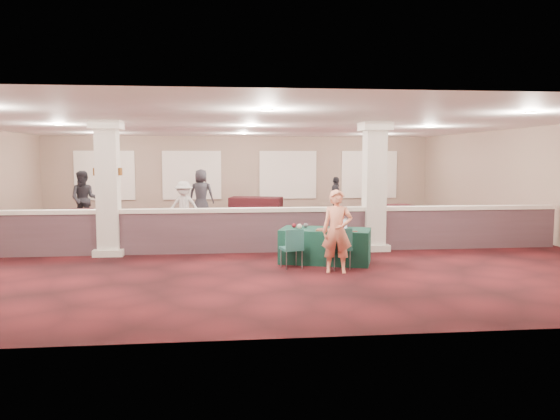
{
  "coord_description": "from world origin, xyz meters",
  "views": [
    {
      "loc": [
        -0.85,
        -14.83,
        2.35
      ],
      "look_at": [
        0.56,
        -2.0,
        1.09
      ],
      "focal_mm": 35.0,
      "sensor_mm": 36.0,
      "label": 1
    }
  ],
  "objects": [
    {
      "name": "attendee_c",
      "position": [
        3.59,
        5.82,
        0.79
      ],
      "size": [
        0.8,
        1.03,
        1.59
      ],
      "primitive_type": "imported",
      "rotation": [
        0.0,
        0.0,
        1.13
      ],
      "color": "black",
      "rests_on": "ground"
    },
    {
      "name": "far_table_back_left",
      "position": [
        -5.73,
        3.2,
        0.33
      ],
      "size": [
        1.8,
        1.24,
        0.66
      ],
      "primitive_type": "cube",
      "rotation": [
        0.0,
        0.0,
        0.28
      ],
      "color": "black",
      "rests_on": "ground"
    },
    {
      "name": "scissors",
      "position": [
        2.01,
        -3.49,
        0.76
      ],
      "size": [
        0.13,
        0.07,
        0.01
      ],
      "primitive_type": "cube",
      "rotation": [
        0.0,
        0.0,
        -0.33
      ],
      "color": "#AD1B12",
      "rests_on": "near_table"
    },
    {
      "name": "sconce_right",
      "position": [
        -3.22,
        -1.5,
        2.0
      ],
      "size": [
        0.12,
        0.12,
        0.18
      ],
      "color": "brown",
      "rests_on": "column_left"
    },
    {
      "name": "far_table_front_right",
      "position": [
        2.5,
        0.3,
        0.35
      ],
      "size": [
        1.91,
        1.41,
        0.69
      ],
      "primitive_type": "cube",
      "rotation": [
        0.0,
        0.0,
        0.37
      ],
      "color": "black",
      "rests_on": "ground"
    },
    {
      "name": "ground",
      "position": [
        0.0,
        0.0,
        0.0
      ],
      "size": [
        16.0,
        16.0,
        0.0
      ],
      "primitive_type": "plane",
      "color": "#4A1216",
      "rests_on": "ground"
    },
    {
      "name": "attendee_b",
      "position": [
        -2.0,
        2.59,
        0.79
      ],
      "size": [
        1.07,
        0.61,
        1.58
      ],
      "primitive_type": "imported",
      "rotation": [
        0.0,
        0.0,
        -0.15
      ],
      "color": "#BABBB6",
      "rests_on": "ground"
    },
    {
      "name": "near_table",
      "position": [
        1.47,
        -3.0,
        0.38
      ],
      "size": [
        2.17,
        1.56,
        0.75
      ],
      "primitive_type": "cube",
      "rotation": [
        0.0,
        0.0,
        -0.33
      ],
      "color": "#103A2B",
      "rests_on": "ground"
    },
    {
      "name": "wall_back",
      "position": [
        0.0,
        8.0,
        1.6
      ],
      "size": [
        16.0,
        0.04,
        3.2
      ],
      "primitive_type": "cube",
      "color": "gray",
      "rests_on": "ground"
    },
    {
      "name": "column_left",
      "position": [
        -3.5,
        -1.5,
        1.64
      ],
      "size": [
        0.72,
        0.72,
        3.2
      ],
      "color": "silver",
      "rests_on": "ground"
    },
    {
      "name": "attendee_d",
      "position": [
        -1.56,
        5.83,
        0.95
      ],
      "size": [
        1.01,
        0.67,
        1.89
      ],
      "primitive_type": "imported",
      "rotation": [
        0.0,
        0.0,
        2.96
      ],
      "color": "black",
      "rests_on": "ground"
    },
    {
      "name": "conf_chair_side",
      "position": [
        0.66,
        -3.58,
        0.5
      ],
      "size": [
        0.51,
        0.51,
        0.84
      ],
      "rotation": [
        0.0,
        0.0,
        0.22
      ],
      "color": "#1E5459",
      "rests_on": "ground"
    },
    {
      "name": "yarn_grey",
      "position": [
        1.07,
        -2.73,
        0.81
      ],
      "size": [
        0.11,
        0.11,
        0.11
      ],
      "primitive_type": "sphere",
      "color": "#47474C",
      "rests_on": "near_table"
    },
    {
      "name": "laptop_base",
      "position": [
        1.75,
        -3.15,
        0.76
      ],
      "size": [
        0.4,
        0.33,
        0.02
      ],
      "primitive_type": "cube",
      "rotation": [
        0.0,
        0.0,
        -0.33
      ],
      "color": "#B7B7BC",
      "rests_on": "near_table"
    },
    {
      "name": "wall_front",
      "position": [
        0.0,
        -8.0,
        1.6
      ],
      "size": [
        16.0,
        0.04,
        3.2
      ],
      "primitive_type": "cube",
      "color": "gray",
      "rests_on": "ground"
    },
    {
      "name": "yarn_red",
      "position": [
        0.8,
        -2.72,
        0.8
      ],
      "size": [
        0.1,
        0.1,
        0.1
      ],
      "primitive_type": "sphere",
      "color": "maroon",
      "rests_on": "near_table"
    },
    {
      "name": "conf_chair_main",
      "position": [
        1.63,
        -3.8,
        0.52
      ],
      "size": [
        0.54,
        0.54,
        0.88
      ],
      "rotation": [
        0.0,
        0.0,
        0.27
      ],
      "color": "#1E5459",
      "rests_on": "ground"
    },
    {
      "name": "far_table_front_left",
      "position": [
        -3.19,
        0.3,
        0.38
      ],
      "size": [
        2.03,
        1.31,
        0.76
      ],
      "primitive_type": "cube",
      "rotation": [
        0.0,
        0.0,
        -0.21
      ],
      "color": "black",
      "rests_on": "ground"
    },
    {
      "name": "ceiling",
      "position": [
        0.0,
        0.0,
        3.2
      ],
      "size": [
        16.0,
        16.0,
        0.02
      ],
      "primitive_type": "cube",
      "color": "white",
      "rests_on": "wall_back"
    },
    {
      "name": "far_table_back_center",
      "position": [
        0.52,
        6.13,
        0.4
      ],
      "size": [
        2.16,
        1.46,
        0.8
      ],
      "primitive_type": "cube",
      "rotation": [
        0.0,
        0.0,
        -0.26
      ],
      "color": "black",
      "rests_on": "ground"
    },
    {
      "name": "attendee_a",
      "position": [
        -5.39,
        4.0,
        0.95
      ],
      "size": [
        0.93,
        0.54,
        1.89
      ],
      "primitive_type": "imported",
      "rotation": [
        0.0,
        0.0,
        0.04
      ],
      "color": "black",
      "rests_on": "ground"
    },
    {
      "name": "laptop_screen",
      "position": [
        1.78,
        -3.04,
        0.89
      ],
      "size": [
        0.33,
        0.12,
        0.23
      ],
      "primitive_type": "cube",
      "rotation": [
        0.0,
        0.0,
        -0.33
      ],
      "color": "#B7B7BC",
      "rests_on": "near_table"
    },
    {
      "name": "knitting",
      "position": [
        1.44,
        -3.26,
        0.77
      ],
      "size": [
        0.49,
        0.43,
        0.03
      ],
      "primitive_type": "cube",
      "rotation": [
        0.0,
        0.0,
        -0.33
      ],
      "color": "#B4441C",
      "rests_on": "near_table"
    },
    {
      "name": "far_table_front_center",
      "position": [
        -1.09,
        0.3,
        0.4
      ],
      "size": [
        2.08,
        1.2,
        0.81
      ],
      "primitive_type": "cube",
      "rotation": [
        0.0,
        0.0,
        0.11
      ],
      "color": "black",
      "rests_on": "ground"
    },
    {
      "name": "column_right",
      "position": [
        3.0,
        -1.5,
        1.64
      ],
      "size": [
        0.72,
        0.72,
        3.2
      ],
      "color": "silver",
      "rests_on": "ground"
    },
    {
      "name": "wall_right",
      "position": [
        8.0,
        0.0,
        1.6
      ],
      "size": [
        0.04,
        16.0,
        3.2
      ],
      "primitive_type": "cube",
      "color": "gray",
      "rests_on": "ground"
    },
    {
      "name": "woman",
      "position": [
        1.5,
        -4.08,
        0.85
      ],
      "size": [
        0.67,
        0.51,
        1.69
      ],
      "primitive_type": "imported",
      "rotation": [
        0.0,
        0.0,
        -0.18
      ],
      "color": "#EC9366",
      "rests_on": "ground"
    },
    {
      "name": "partition_wall",
      "position": [
        0.0,
        -1.5,
        0.57
      ],
      "size": [
        15.6,
        0.28,
        1.1
      ],
      "color": "#4F353D",
      "rests_on": "ground"
    },
    {
      "name": "screen_glow",
      "position": [
        1.78,
        -3.04,
        0.87
      ],
      "size": [
        0.29,
        0.1,
        0.2
      ],
      "primitive_type": "cube",
      "rotation": [
        0.0,
        0.0,
        -0.33
      ],
      "color": "silver",
      "rests_on": "near_table"
    },
    {
      "name": "yarn_cream",
      "position": [
        0.9,
        -2.92,
        0.81
      ],
      "size": [
        0.11,
        0.11,
        0.11
      ],
      "primitive_type": "sphere",
      "color": "beige",
      "rests_on": "near_table"
    },
    {
      "name": "far_table_back_right",
      "position": [
        5.1,
        3.87,
        0.33
      ],
      "size": [
        1.7,
        0.98,
        0.66
      ],
      "primitive_type": "cube",
      "rotation": [
        0.0,
        0.0,
        0.11
      ],
      "color": "black",
      "rests_on": "ground"
    },
    {
      "name": "sconce_left",
      "position": [
        -3.78,
        -1.5,
        2.0
      ],
      "size": [
        0.12,
        0.12,
        0.18
      ],
      "color": "brown",
      "rests_on": "column_left"
    }
  ]
}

